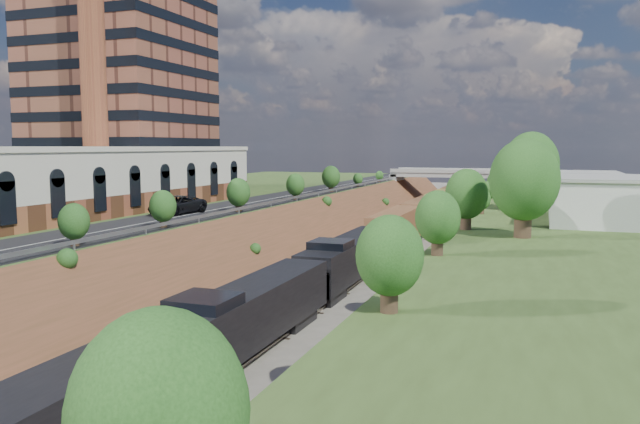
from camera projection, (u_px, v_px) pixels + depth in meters
platform_left at (137, 217)px, 83.84m from camera, size 44.00×180.00×5.00m
embankment_left at (288, 244)px, 76.69m from camera, size 10.00×180.00×10.00m
embankment_right at (470, 255)px, 69.28m from camera, size 10.00×180.00×10.00m
rail_left_track at (353, 247)px, 73.85m from camera, size 1.58×180.00×0.18m
rail_right_track at (396, 250)px, 72.10m from camera, size 1.58×180.00×0.18m
road at (254, 202)px, 77.68m from camera, size 8.00×180.00×0.10m
guardrail at (284, 200)px, 76.06m from camera, size 0.10×171.00×0.70m
commercial_building at (40, 182)px, 60.94m from camera, size 14.30×62.30×7.00m
highrise_tower at (119, 10)px, 95.60m from camera, size 22.00×22.00×53.90m
smokestack at (92, 43)px, 78.75m from camera, size 3.20×3.20×40.00m
overpass at (451, 181)px, 130.49m from camera, size 24.50×8.30×7.40m
white_building_near at (602, 201)px, 56.85m from camera, size 9.00×12.00×4.00m
white_building_far at (583, 188)px, 77.63m from camera, size 8.00×10.00×3.60m
tree_right_large at (524, 181)px, 47.56m from camera, size 5.25×5.25×7.61m
tree_left_crest at (27, 226)px, 38.79m from camera, size 2.45×2.45×3.55m
freight_train at (420, 215)px, 85.49m from camera, size 3.12×158.61×4.64m
suv at (177, 205)px, 63.90m from camera, size 3.88×7.03×1.86m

